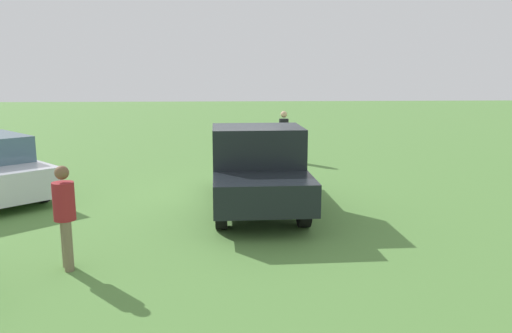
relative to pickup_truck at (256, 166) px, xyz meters
The scene contains 4 objects.
ground_plane 1.41m from the pickup_truck, 143.01° to the right, with size 80.00×80.00×0.00m, color #54843D.
pickup_truck is the anchor object (origin of this frame).
person_bystander 6.02m from the pickup_truck, 167.92° to the left, with size 0.42×0.42×1.67m.
person_visitor 4.50m from the pickup_truck, 42.89° to the right, with size 0.43×0.43×1.59m.
Camera 1 is at (11.43, 0.00, 2.94)m, focal length 34.95 mm.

